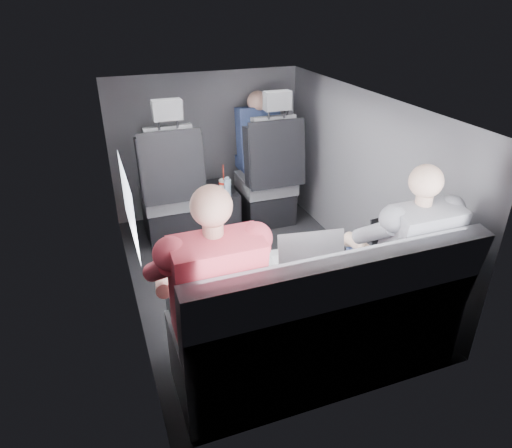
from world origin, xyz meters
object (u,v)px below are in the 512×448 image
object	(u,v)px
front_seat_left	(171,197)
rear_bench	(320,331)
water_bottle	(228,187)
laptop_white	(201,282)
laptop_silver	(303,258)
passenger_rear_left	(211,294)
front_seat_right	(268,183)
passenger_front_right	(258,139)
center_console	(221,208)
laptop_black	(383,236)
passenger_rear_right	(399,256)
soda_cup	(224,186)

from	to	relation	value
front_seat_left	rear_bench	world-z (taller)	front_seat_left
front_seat_left	water_bottle	distance (m)	0.49
rear_bench	laptop_white	distance (m)	0.72
laptop_white	laptop_silver	world-z (taller)	laptop_silver
water_bottle	passenger_rear_left	size ratio (longest dim) A/B	0.14
water_bottle	laptop_silver	bearing A→B (deg)	-90.60
water_bottle	front_seat_right	bearing A→B (deg)	18.59
front_seat_right	front_seat_left	bearing A→B (deg)	180.00
passenger_front_right	laptop_white	bearing A→B (deg)	-118.40
front_seat_right	center_console	xyz separation A→B (m)	(-0.45, 0.04, -0.20)
front_seat_right	center_console	bearing A→B (deg)	174.93
center_console	water_bottle	bearing A→B (deg)	-85.56
laptop_black	passenger_rear_right	xyz separation A→B (m)	(-0.04, -0.22, -0.01)
front_seat_right	laptop_white	size ratio (longest dim) A/B	3.01
water_bottle	passenger_rear_right	world-z (taller)	passenger_rear_right
soda_cup	laptop_black	distance (m)	1.63
center_console	passenger_rear_right	bearing A→B (deg)	-73.62
water_bottle	laptop_black	size ratio (longest dim) A/B	0.49
laptop_white	passenger_front_right	distance (m)	2.20
laptop_black	passenger_front_right	size ratio (longest dim) A/B	0.46
front_seat_right	water_bottle	size ratio (longest dim) A/B	7.36
front_seat_right	passenger_rear_left	xyz separation A→B (m)	(-1.04, -1.81, 0.24)
center_console	soda_cup	xyz separation A→B (m)	(0.00, -0.11, 0.27)
center_console	laptop_black	world-z (taller)	laptop_black
rear_bench	passenger_rear_left	distance (m)	0.68
soda_cup	laptop_white	world-z (taller)	laptop_white
passenger_rear_right	laptop_silver	bearing A→B (deg)	163.95
water_bottle	passenger_rear_right	distance (m)	1.75
rear_bench	laptop_black	world-z (taller)	rear_bench
laptop_black	front_seat_left	bearing A→B (deg)	123.08
rear_bench	laptop_silver	xyz separation A→B (m)	(-0.00, 0.25, 0.33)
passenger_rear_left	passenger_rear_right	size ratio (longest dim) A/B	1.04
soda_cup	laptop_silver	bearing A→B (deg)	-90.21
soda_cup	passenger_rear_left	bearing A→B (deg)	-108.73
rear_bench	laptop_white	size ratio (longest dim) A/B	3.81
laptop_white	center_console	bearing A→B (deg)	70.65
soda_cup	passenger_rear_left	size ratio (longest dim) A/B	0.20
laptop_silver	passenger_rear_left	world-z (taller)	passenger_rear_left
passenger_front_right	front_seat_left	bearing A→B (deg)	-163.89
laptop_black	passenger_front_right	bearing A→B (deg)	94.29
laptop_black	passenger_rear_right	distance (m)	0.23
center_console	laptop_white	world-z (taller)	laptop_white
laptop_silver	passenger_front_right	world-z (taller)	passenger_front_right
rear_bench	laptop_white	bearing A→B (deg)	159.50
rear_bench	soda_cup	bearing A→B (deg)	89.86
rear_bench	passenger_front_right	distance (m)	2.25
soda_cup	laptop_black	world-z (taller)	laptop_black
front_seat_right	laptop_black	size ratio (longest dim) A/B	3.61
front_seat_right	soda_cup	size ratio (longest dim) A/B	4.89
front_seat_left	laptop_silver	distance (m)	1.73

